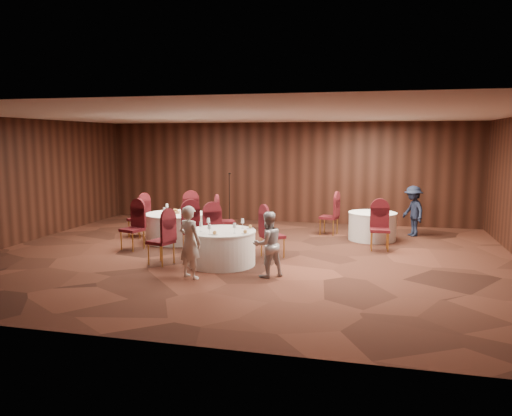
% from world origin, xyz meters
% --- Properties ---
extents(ground, '(12.00, 12.00, 0.00)m').
position_xyz_m(ground, '(0.00, 0.00, 0.00)').
color(ground, black).
rests_on(ground, ground).
extents(room_shell, '(12.00, 12.00, 12.00)m').
position_xyz_m(room_shell, '(0.00, 0.00, 1.96)').
color(room_shell, silver).
rests_on(room_shell, ground).
extents(table_main, '(1.47, 1.47, 0.74)m').
position_xyz_m(table_main, '(-0.30, -0.85, 0.38)').
color(table_main, white).
rests_on(table_main, ground).
extents(table_left, '(1.58, 1.58, 0.74)m').
position_xyz_m(table_left, '(-2.21, 1.20, 0.38)').
color(table_left, white).
rests_on(table_left, ground).
extents(table_right, '(1.27, 1.27, 0.74)m').
position_xyz_m(table_right, '(2.79, 2.64, 0.38)').
color(table_right, white).
rests_on(table_right, ground).
extents(chairs_main, '(2.89, 2.06, 1.00)m').
position_xyz_m(chairs_main, '(-0.64, -0.27, 0.50)').
color(chairs_main, '#380B0D').
rests_on(chairs_main, ground).
extents(chairs_left, '(3.11, 3.20, 1.00)m').
position_xyz_m(chairs_left, '(-2.20, 1.21, 0.50)').
color(chairs_left, '#380B0D').
rests_on(chairs_left, ground).
extents(chairs_right, '(1.97, 2.27, 1.00)m').
position_xyz_m(chairs_right, '(2.29, 2.28, 0.50)').
color(chairs_right, '#380B0D').
rests_on(chairs_right, ground).
extents(tabletop_main, '(1.08, 1.02, 0.22)m').
position_xyz_m(tabletop_main, '(-0.15, -0.94, 0.84)').
color(tabletop_main, silver).
rests_on(tabletop_main, table_main).
extents(tabletop_left, '(0.85, 0.79, 0.22)m').
position_xyz_m(tabletop_left, '(-2.22, 1.20, 0.82)').
color(tabletop_left, silver).
rests_on(tabletop_left, table_left).
extents(tabletop_right, '(0.08, 0.08, 0.22)m').
position_xyz_m(tabletop_right, '(3.03, 2.36, 0.90)').
color(tabletop_right, silver).
rests_on(tabletop_right, table_right).
extents(mic_stand, '(0.24, 0.24, 1.61)m').
position_xyz_m(mic_stand, '(-1.67, 4.25, 0.47)').
color(mic_stand, black).
rests_on(mic_stand, ground).
extents(woman_a, '(0.61, 0.52, 1.42)m').
position_xyz_m(woman_a, '(-0.57, -2.00, 0.71)').
color(woman_a, silver).
rests_on(woman_a, ground).
extents(woman_b, '(0.79, 0.77, 1.29)m').
position_xyz_m(woman_b, '(0.86, -1.53, 0.64)').
color(woman_b, '#B9B9BE').
rests_on(woman_b, ground).
extents(man_c, '(0.86, 1.04, 1.40)m').
position_xyz_m(man_c, '(3.87, 3.45, 0.70)').
color(man_c, black).
rests_on(man_c, ground).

